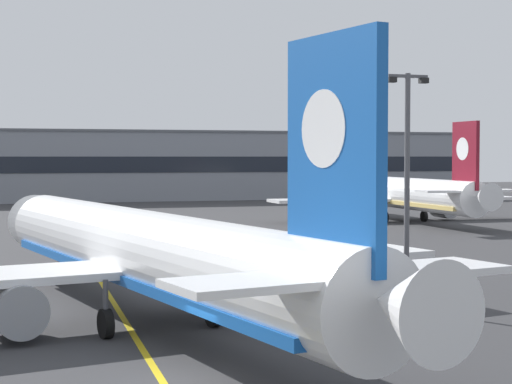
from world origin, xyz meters
The scene contains 7 objects.
ground_plane centered at (0.00, 0.00, 0.00)m, with size 400.00×400.00×0.00m, color #353538.
taxiway_centreline centered at (0.00, 30.00, 0.00)m, with size 0.30×180.00×0.01m, color yellow.
airliner_foreground centered at (0.37, 10.26, 3.37)m, with size 32.30×41.17×11.65m.
airliner_background centered at (40.43, 65.38, 3.35)m, with size 31.80×41.13×11.57m.
apron_lamp_post centered at (13.88, 10.41, 6.38)m, with size 2.24×0.90×12.16m.
safety_cone_by_nose_gear centered at (1.87, 25.54, 0.26)m, with size 0.44×0.44×0.55m.
terminal_building centered at (-0.12, 123.89, 6.29)m, with size 167.00×12.40×12.56m.
Camera 1 is at (-6.07, -29.09, 7.93)m, focal length 59.70 mm.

